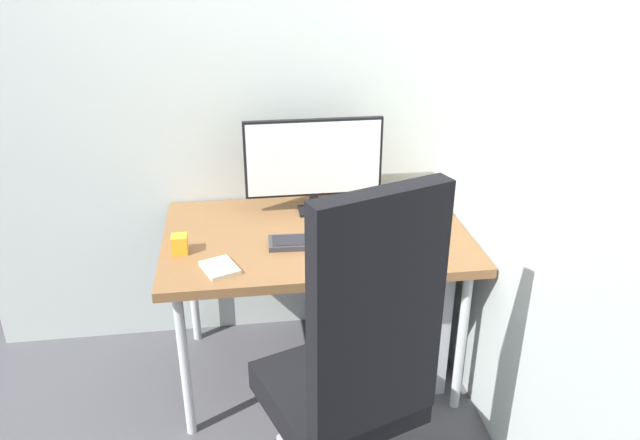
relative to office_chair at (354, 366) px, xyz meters
The scene contains 13 objects.
ground_plane 1.07m from the office_chair, 90.81° to the left, with size 8.00×8.00×0.00m, color #4C4C51.
wall_back 1.47m from the office_chair, 90.52° to the left, with size 3.12×0.04×2.80m, color #B7C1BC.
wall_side_right 1.15m from the office_chair, 40.04° to the left, with size 0.04×2.64×2.80m, color #B7C1BC.
desk 0.83m from the office_chair, 90.81° to the left, with size 1.32×0.83×0.74m.
office_chair is the anchor object (origin of this frame).
filing_cabinet 0.98m from the office_chair, 67.54° to the left, with size 0.40×0.56×0.65m.
monitor 1.11m from the office_chair, 89.47° to the left, with size 0.63×0.12×0.44m.
keyboard 0.73m from the office_chair, 92.01° to the left, with size 0.40×0.14×0.03m.
mouse 0.83m from the office_chair, 64.80° to the left, with size 0.06×0.10×0.03m, color slate.
pen_holder 0.99m from the office_chair, 60.59° to the left, with size 0.08×0.08×0.17m.
notebook 0.71m from the office_chair, 127.27° to the left, with size 0.12×0.15×0.02m, color beige.
coffee_mug 0.59m from the office_chair, 78.39° to the left, with size 0.12×0.09×0.10m.
desk_clamp_accessory 0.94m from the office_chair, 128.96° to the left, with size 0.06×0.06×0.08m, color orange.
Camera 1 is at (-0.32, -2.43, 1.95)m, focal length 35.18 mm.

